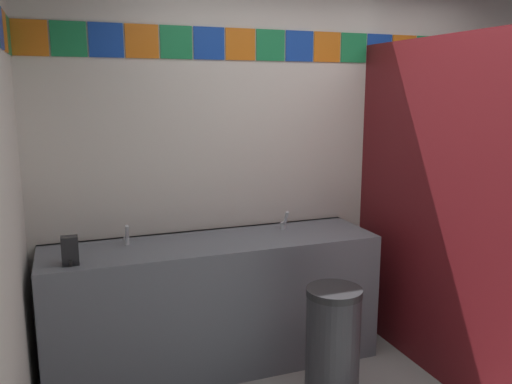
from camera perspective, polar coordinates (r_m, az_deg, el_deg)
name	(u,v)px	position (r m, az deg, el deg)	size (l,w,h in m)	color
wall_back	(308,151)	(3.84, 5.75, 4.53)	(3.86, 0.09, 2.70)	silver
vanity_counter	(215,302)	(3.49, -4.55, -11.88)	(2.12, 0.58, 0.85)	slate
faucet_left	(127,237)	(3.32, -13.95, -4.81)	(0.04, 0.10, 0.14)	silver
faucet_right	(284,222)	(3.59, 3.11, -3.32)	(0.04, 0.10, 0.14)	silver
soap_dispenser	(70,251)	(3.05, -19.65, -6.05)	(0.09, 0.09, 0.16)	black
stall_divider	(479,217)	(3.36, 23.20, -2.49)	(0.92, 1.53, 2.11)	maroon
toilet	(443,289)	(4.27, 19.77, -9.97)	(0.39, 0.49, 0.74)	white
trash_bin	(333,348)	(3.12, 8.36, -16.48)	(0.31, 0.31, 0.71)	#333338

